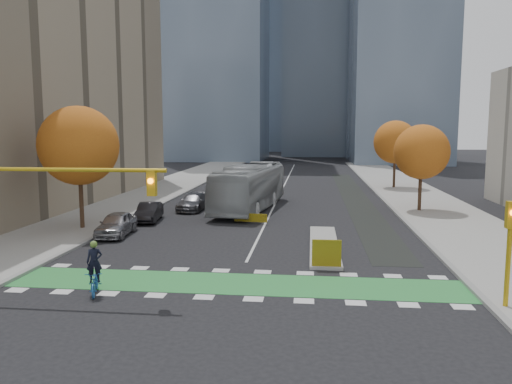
% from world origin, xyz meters
% --- Properties ---
extents(ground, '(300.00, 300.00, 0.00)m').
position_xyz_m(ground, '(0.00, 0.00, 0.00)').
color(ground, black).
rests_on(ground, ground).
extents(sidewalk_west, '(7.00, 120.00, 0.15)m').
position_xyz_m(sidewalk_west, '(-13.50, 20.00, 0.07)').
color(sidewalk_west, gray).
rests_on(sidewalk_west, ground).
extents(sidewalk_east, '(7.00, 120.00, 0.15)m').
position_xyz_m(sidewalk_east, '(13.50, 20.00, 0.07)').
color(sidewalk_east, gray).
rests_on(sidewalk_east, ground).
extents(curb_west, '(0.30, 120.00, 0.16)m').
position_xyz_m(curb_west, '(-10.00, 20.00, 0.07)').
color(curb_west, gray).
rests_on(curb_west, ground).
extents(curb_east, '(0.30, 120.00, 0.16)m').
position_xyz_m(curb_east, '(10.00, 20.00, 0.07)').
color(curb_east, gray).
rests_on(curb_east, ground).
extents(bike_crossing, '(20.00, 3.00, 0.01)m').
position_xyz_m(bike_crossing, '(0.00, 1.50, 0.01)').
color(bike_crossing, '#2C873C').
rests_on(bike_crossing, ground).
extents(centre_line, '(0.15, 70.00, 0.01)m').
position_xyz_m(centre_line, '(0.00, 40.00, 0.01)').
color(centre_line, silver).
rests_on(centre_line, ground).
extents(bike_lane_paint, '(2.50, 50.00, 0.01)m').
position_xyz_m(bike_lane_paint, '(7.50, 30.00, 0.01)').
color(bike_lane_paint, black).
rests_on(bike_lane_paint, ground).
extents(median_island, '(1.60, 10.00, 0.16)m').
position_xyz_m(median_island, '(4.00, 9.00, 0.08)').
color(median_island, gray).
rests_on(median_island, ground).
extents(hazard_board, '(1.40, 0.12, 1.30)m').
position_xyz_m(hazard_board, '(4.00, 4.20, 0.80)').
color(hazard_board, yellow).
rests_on(hazard_board, median_island).
extents(tower_ne, '(18.00, 24.00, 60.00)m').
position_xyz_m(tower_ne, '(20.00, 85.00, 30.00)').
color(tower_ne, '#47566B').
rests_on(tower_ne, ground).
extents(tower_far, '(26.00, 26.00, 80.00)m').
position_xyz_m(tower_far, '(-4.00, 140.00, 40.00)').
color(tower_far, '#47566B').
rests_on(tower_far, ground).
extents(tree_west, '(5.20, 5.20, 8.22)m').
position_xyz_m(tree_west, '(-12.00, 12.00, 5.62)').
color(tree_west, '#332114').
rests_on(tree_west, ground).
extents(tree_east_near, '(4.40, 4.40, 7.08)m').
position_xyz_m(tree_east_near, '(12.00, 22.00, 4.86)').
color(tree_east_near, '#332114').
rests_on(tree_east_near, ground).
extents(tree_east_far, '(4.80, 4.80, 7.65)m').
position_xyz_m(tree_east_far, '(12.50, 38.00, 5.24)').
color(tree_east_far, '#332114').
rests_on(tree_east_far, ground).
extents(traffic_signal_west, '(8.53, 0.56, 5.20)m').
position_xyz_m(traffic_signal_west, '(-7.93, -0.51, 4.03)').
color(traffic_signal_west, '#BF9914').
rests_on(traffic_signal_west, ground).
extents(traffic_signal_east, '(0.35, 0.43, 4.10)m').
position_xyz_m(traffic_signal_east, '(10.50, -0.51, 2.73)').
color(traffic_signal_east, '#BF9914').
rests_on(traffic_signal_east, ground).
extents(cyclist, '(1.25, 2.04, 2.22)m').
position_xyz_m(cyclist, '(-5.50, -0.50, 0.74)').
color(cyclist, '#205696').
rests_on(cyclist, ground).
extents(bus, '(4.93, 13.89, 3.79)m').
position_xyz_m(bus, '(-1.88, 21.74, 1.89)').
color(bus, '#9DA2A4').
rests_on(bus, ground).
extents(parked_car_a, '(2.02, 4.46, 1.48)m').
position_xyz_m(parked_car_a, '(-9.00, 10.45, 0.74)').
color(parked_car_a, '#A09FA4').
rests_on(parked_car_a, ground).
extents(parked_car_b, '(1.94, 4.27, 1.36)m').
position_xyz_m(parked_car_b, '(-8.54, 15.45, 0.68)').
color(parked_car_b, black).
rests_on(parked_car_b, ground).
extents(parked_car_c, '(2.16, 4.79, 1.36)m').
position_xyz_m(parked_car_c, '(-6.50, 20.71, 0.68)').
color(parked_car_c, '#54545A').
rests_on(parked_car_c, ground).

